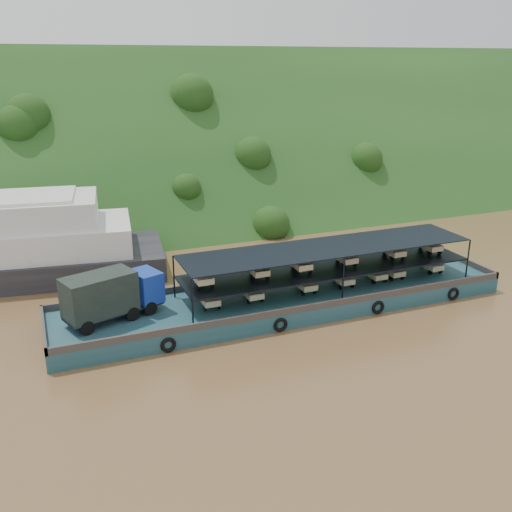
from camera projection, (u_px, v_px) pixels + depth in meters
name	position (u px, v px, depth m)	size (l,w,h in m)	color
ground	(294.00, 303.00, 44.78)	(160.00, 160.00, 0.00)	brown
hillside	(178.00, 202.00, 76.37)	(140.00, 28.00, 28.00)	#163413
cargo_barge	(272.00, 296.00, 43.07)	(35.00, 7.18, 4.63)	#134245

